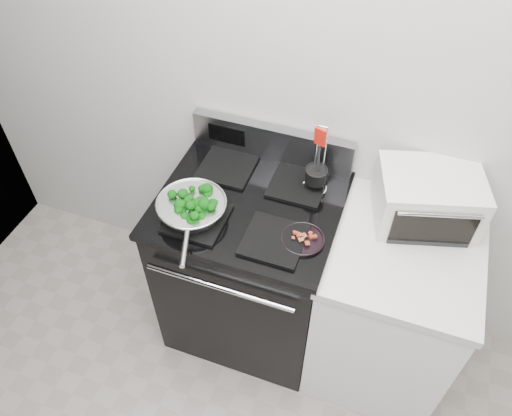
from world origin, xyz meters
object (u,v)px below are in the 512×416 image
at_px(toaster_oven, 427,198).
at_px(utensil_holder, 316,178).
at_px(gas_range, 250,265).
at_px(bacon_plate, 303,237).
at_px(skillet, 192,207).

bearing_deg(toaster_oven, utensil_holder, 166.07).
bearing_deg(gas_range, utensil_holder, 34.97).
xyz_separation_m(bacon_plate, toaster_oven, (0.44, 0.32, 0.07)).
relative_size(skillet, bacon_plate, 2.56).
relative_size(skillet, toaster_oven, 0.96).
distance_m(gas_range, toaster_oven, 0.92).
relative_size(skillet, utensil_holder, 1.33).
bearing_deg(skillet, toaster_oven, 1.86).
height_order(skillet, bacon_plate, skillet).
bearing_deg(gas_range, bacon_plate, -25.33).
height_order(skillet, toaster_oven, toaster_oven).
height_order(skillet, utensil_holder, utensil_holder).
bearing_deg(utensil_holder, toaster_oven, 18.54).
distance_m(gas_range, skillet, 0.57).
xyz_separation_m(gas_range, bacon_plate, (0.28, -0.13, 0.48)).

